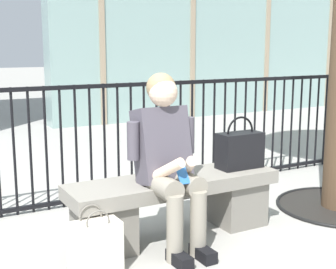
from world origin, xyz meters
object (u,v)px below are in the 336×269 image
Objects in this scene: handbag_on_bench at (240,149)px; stone_bench at (175,201)px; seated_person_with_phone at (168,156)px; shopping_bag at (95,247)px.

stone_bench is at bearing 179.01° from handbag_on_bench.
seated_person_with_phone is 0.72m from handbag_on_bench.
seated_person_with_phone reaches higher than stone_bench.
shopping_bag is at bearing -165.26° from seated_person_with_phone.
seated_person_with_phone reaches higher than handbag_on_bench.
stone_bench is 1.32× the size of seated_person_with_phone.
seated_person_with_phone is at bearing -170.49° from handbag_on_bench.
shopping_bag is at bearing -168.06° from handbag_on_bench.
seated_person_with_phone is at bearing 14.74° from shopping_bag.
seated_person_with_phone is 2.97× the size of handbag_on_bench.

